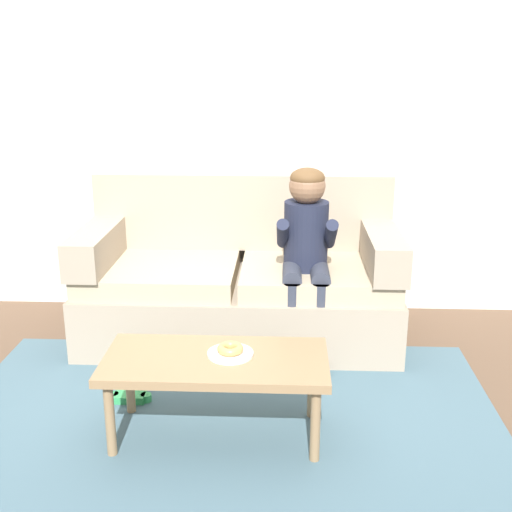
{
  "coord_description": "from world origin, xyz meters",
  "views": [
    {
      "loc": [
        0.28,
        -2.92,
        1.69
      ],
      "look_at": [
        0.12,
        0.45,
        0.65
      ],
      "focal_mm": 44.89,
      "sensor_mm": 36.0,
      "label": 1
    }
  ],
  "objects_px": {
    "couch": "(240,282)",
    "person_child": "(306,244)",
    "coffee_table": "(216,367)",
    "donut": "(230,349)",
    "toy_controller": "(130,398)"
  },
  "relations": [
    {
      "from": "person_child",
      "to": "toy_controller",
      "type": "xyz_separation_m",
      "value": [
        -0.91,
        -0.68,
        -0.65
      ]
    },
    {
      "from": "coffee_table",
      "to": "person_child",
      "type": "relative_size",
      "value": 0.92
    },
    {
      "from": "couch",
      "to": "donut",
      "type": "distance_m",
      "value": 1.15
    },
    {
      "from": "couch",
      "to": "coffee_table",
      "type": "bearing_deg",
      "value": -91.39
    },
    {
      "from": "coffee_table",
      "to": "donut",
      "type": "relative_size",
      "value": 8.46
    },
    {
      "from": "donut",
      "to": "toy_controller",
      "type": "distance_m",
      "value": 0.73
    },
    {
      "from": "couch",
      "to": "coffee_table",
      "type": "distance_m",
      "value": 1.17
    },
    {
      "from": "coffee_table",
      "to": "donut",
      "type": "xyz_separation_m",
      "value": [
        0.06,
        0.03,
        0.08
      ]
    },
    {
      "from": "coffee_table",
      "to": "toy_controller",
      "type": "height_order",
      "value": "coffee_table"
    },
    {
      "from": "couch",
      "to": "person_child",
      "type": "bearing_deg",
      "value": -27.87
    },
    {
      "from": "coffee_table",
      "to": "toy_controller",
      "type": "relative_size",
      "value": 4.49
    },
    {
      "from": "couch",
      "to": "person_child",
      "type": "xyz_separation_m",
      "value": [
        0.4,
        -0.21,
        0.32
      ]
    },
    {
      "from": "coffee_table",
      "to": "donut",
      "type": "distance_m",
      "value": 0.1
    },
    {
      "from": "donut",
      "to": "toy_controller",
      "type": "xyz_separation_m",
      "value": [
        -0.54,
        0.25,
        -0.41
      ]
    },
    {
      "from": "person_child",
      "to": "toy_controller",
      "type": "height_order",
      "value": "person_child"
    }
  ]
}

